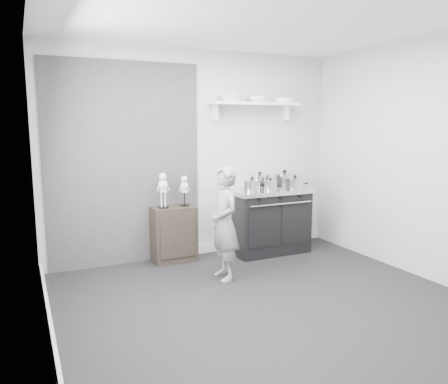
{
  "coord_description": "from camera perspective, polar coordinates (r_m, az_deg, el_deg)",
  "views": [
    {
      "loc": [
        -2.13,
        -3.57,
        1.77
      ],
      "look_at": [
        -0.0,
        0.95,
        0.97
      ],
      "focal_mm": 35.0,
      "sensor_mm": 36.0,
      "label": 1
    }
  ],
  "objects": [
    {
      "name": "pot_front_left",
      "position": [
        5.74,
        3.67,
        0.89
      ],
      "size": [
        0.33,
        0.24,
        0.19
      ],
      "color": "#BCBCBF",
      "rests_on": "stove"
    },
    {
      "name": "bowl_large",
      "position": [
        5.84,
        0.9,
        12.13
      ],
      "size": [
        0.31,
        0.31,
        0.08
      ],
      "primitive_type": "imported",
      "color": "white",
      "rests_on": "wall_shelf"
    },
    {
      "name": "child",
      "position": [
        4.91,
        0.1,
        -4.11
      ],
      "size": [
        0.33,
        0.48,
        1.29
      ],
      "primitive_type": "imported",
      "rotation": [
        0.0,
        0.0,
        -1.61
      ],
      "color": "gray",
      "rests_on": "ground"
    },
    {
      "name": "side_cabinet",
      "position": [
        5.64,
        -6.56,
        -5.49
      ],
      "size": [
        0.55,
        0.32,
        0.71
      ],
      "primitive_type": "cube",
      "color": "black",
      "rests_on": "ground"
    },
    {
      "name": "plate_stack",
      "position": [
        6.24,
        7.83,
        11.77
      ],
      "size": [
        0.27,
        0.27,
        0.06
      ],
      "primitive_type": "cylinder",
      "color": "white",
      "rests_on": "wall_shelf"
    },
    {
      "name": "bowl_small",
      "position": [
        6.02,
        4.34,
        12.01
      ],
      "size": [
        0.25,
        0.25,
        0.08
      ],
      "primitive_type": "imported",
      "color": "white",
      "rests_on": "wall_shelf"
    },
    {
      "name": "room_shell",
      "position": [
        4.24,
        3.56,
        7.32
      ],
      "size": [
        4.02,
        3.62,
        2.71
      ],
      "color": "#ACACAA",
      "rests_on": "ground"
    },
    {
      "name": "wall_shelf",
      "position": [
        6.01,
        4.03,
        11.35
      ],
      "size": [
        1.3,
        0.26,
        0.24
      ],
      "color": "white",
      "rests_on": "room_shell"
    },
    {
      "name": "skeleton_torso",
      "position": [
        5.57,
        -5.21,
        0.44
      ],
      "size": [
        0.13,
        0.08,
        0.45
      ],
      "primitive_type": null,
      "color": "silver",
      "rests_on": "side_cabinet"
    },
    {
      "name": "pot_front_right",
      "position": [
        5.96,
        9.27,
        1.11
      ],
      "size": [
        0.34,
        0.25,
        0.19
      ],
      "color": "#BCBCBF",
      "rests_on": "stove"
    },
    {
      "name": "stove",
      "position": [
        6.04,
        5.74,
        -3.65
      ],
      "size": [
        1.1,
        0.68,
        0.88
      ],
      "color": "black",
      "rests_on": "ground"
    },
    {
      "name": "ground",
      "position": [
        4.51,
        5.31,
        -14.02
      ],
      "size": [
        4.0,
        4.0,
        0.0
      ],
      "primitive_type": "plane",
      "color": "black",
      "rests_on": "ground"
    },
    {
      "name": "pot_back_left",
      "position": [
        6.02,
        4.68,
        1.44
      ],
      "size": [
        0.34,
        0.25,
        0.23
      ],
      "color": "#BCBCBF",
      "rests_on": "stove"
    },
    {
      "name": "pot_front_center",
      "position": [
        5.76,
        6.07,
        0.85
      ],
      "size": [
        0.28,
        0.19,
        0.17
      ],
      "color": "#BCBCBF",
      "rests_on": "stove"
    },
    {
      "name": "pot_back_right",
      "position": [
        6.19,
        7.89,
        1.6
      ],
      "size": [
        0.39,
        0.3,
        0.24
      ],
      "color": "#BCBCBF",
      "rests_on": "stove"
    },
    {
      "name": "skeleton_full",
      "position": [
        5.48,
        -7.97,
        0.57
      ],
      "size": [
        0.14,
        0.09,
        0.51
      ],
      "primitive_type": null,
      "color": "silver",
      "rests_on": "side_cabinet"
    }
  ]
}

